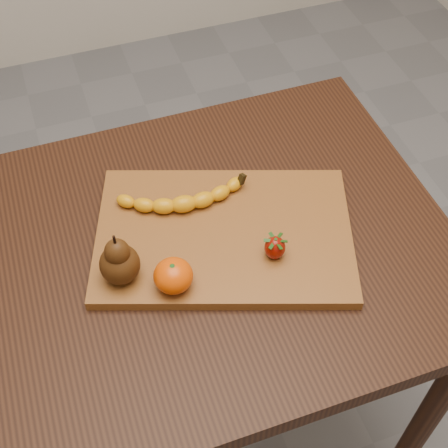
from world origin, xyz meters
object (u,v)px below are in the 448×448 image
object	(u,v)px
table	(176,283)
cutting_board	(224,235)
pear	(118,257)
mandarin	(173,276)

from	to	relation	value
table	cutting_board	bearing A→B (deg)	-0.93
pear	cutting_board	bearing A→B (deg)	10.09
table	cutting_board	world-z (taller)	cutting_board
table	cutting_board	size ratio (longest dim) A/B	2.22
pear	mandarin	size ratio (longest dim) A/B	1.61
table	pear	world-z (taller)	pear
mandarin	table	bearing A→B (deg)	76.79
table	mandarin	bearing A→B (deg)	-103.21
cutting_board	mandarin	world-z (taller)	mandarin
cutting_board	pear	size ratio (longest dim) A/B	4.31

